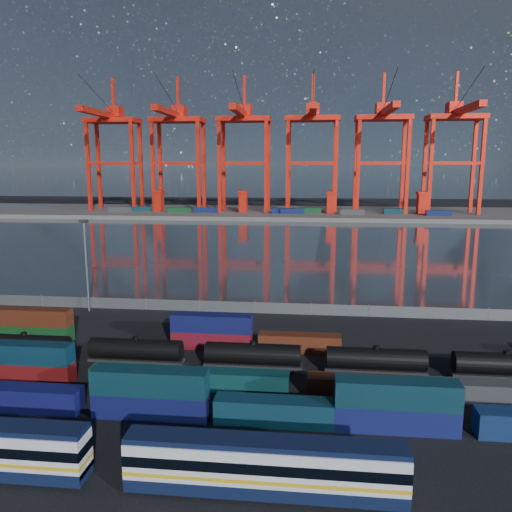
# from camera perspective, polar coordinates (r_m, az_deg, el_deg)

# --- Properties ---
(ground) EXTENTS (700.00, 700.00, 0.00)m
(ground) POSITION_cam_1_polar(r_m,az_deg,el_deg) (63.58, -2.98, -13.81)
(ground) COLOR black
(ground) RESTS_ON ground
(harbor_water) EXTENTS (700.00, 700.00, 0.00)m
(harbor_water) POSITION_cam_1_polar(r_m,az_deg,el_deg) (164.60, 2.80, 1.23)
(harbor_water) COLOR #2A353C
(harbor_water) RESTS_ON ground
(far_quay) EXTENTS (700.00, 70.00, 2.00)m
(far_quay) POSITION_cam_1_polar(r_m,az_deg,el_deg) (268.60, 4.13, 4.95)
(far_quay) COLOR #514F4C
(far_quay) RESTS_ON ground
(distant_mountains) EXTENTS (2470.00, 1100.00, 520.00)m
(distant_mountains) POSITION_cam_1_polar(r_m,az_deg,el_deg) (1669.48, 8.31, 16.90)
(distant_mountains) COLOR #1E2630
(distant_mountains) RESTS_ON ground
(container_row_south) EXTENTS (139.75, 2.46, 5.25)m
(container_row_south) POSITION_cam_1_polar(r_m,az_deg,el_deg) (54.85, -11.16, -15.46)
(container_row_south) COLOR #3E4043
(container_row_south) RESTS_ON ground
(container_row_mid) EXTENTS (128.86, 2.27, 4.84)m
(container_row_mid) POSITION_cam_1_polar(r_m,az_deg,el_deg) (59.32, 1.13, -13.77)
(container_row_mid) COLOR navy
(container_row_mid) RESTS_ON ground
(container_row_north) EXTENTS (103.29, 2.36, 5.03)m
(container_row_north) POSITION_cam_1_polar(r_m,az_deg,el_deg) (73.81, -8.43, -8.78)
(container_row_north) COLOR maroon
(container_row_north) RESTS_ON ground
(tanker_string) EXTENTS (136.68, 2.72, 3.90)m
(tanker_string) POSITION_cam_1_polar(r_m,az_deg,el_deg) (65.27, -0.36, -11.28)
(tanker_string) COLOR black
(tanker_string) RESTS_ON ground
(waterfront_fence) EXTENTS (160.12, 0.12, 2.20)m
(waterfront_fence) POSITION_cam_1_polar(r_m,az_deg,el_deg) (89.35, -0.14, -5.92)
(waterfront_fence) COLOR #595B5E
(waterfront_fence) RESTS_ON ground
(yard_light_mast) EXTENTS (1.60, 0.40, 16.60)m
(yard_light_mast) POSITION_cam_1_polar(r_m,az_deg,el_deg) (93.62, -18.86, -0.51)
(yard_light_mast) COLOR slate
(yard_light_mast) RESTS_ON ground
(gantry_cranes) EXTENTS (202.36, 52.53, 71.14)m
(gantry_cranes) POSITION_cam_1_polar(r_m,az_deg,el_deg) (261.53, 2.51, 14.17)
(gantry_cranes) COLOR red
(gantry_cranes) RESTS_ON ground
(quay_containers) EXTENTS (172.58, 10.99, 2.60)m
(quay_containers) POSITION_cam_1_polar(r_m,az_deg,el_deg) (254.57, 1.54, 5.20)
(quay_containers) COLOR navy
(quay_containers) RESTS_ON far_quay
(straddle_carriers) EXTENTS (140.00, 7.00, 11.10)m
(straddle_carriers) POSITION_cam_1_polar(r_m,az_deg,el_deg) (258.18, 3.51, 6.26)
(straddle_carriers) COLOR red
(straddle_carriers) RESTS_ON far_quay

